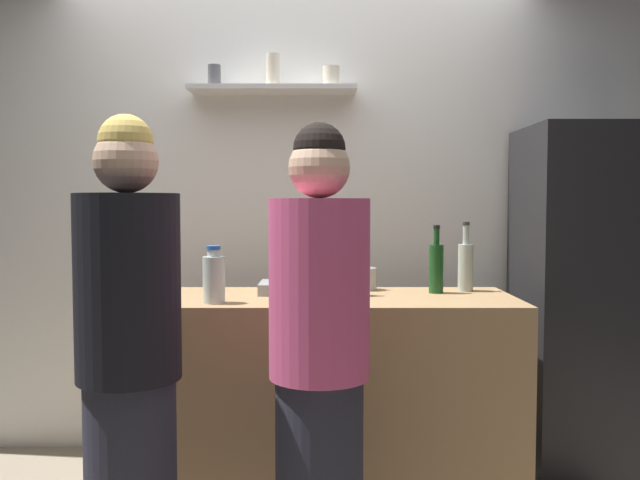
{
  "coord_description": "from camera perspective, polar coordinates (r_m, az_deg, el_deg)",
  "views": [
    {
      "loc": [
        0.12,
        -2.37,
        1.35
      ],
      "look_at": [
        0.11,
        0.53,
        1.18
      ],
      "focal_mm": 36.96,
      "sensor_mm": 36.0,
      "label": 1
    }
  ],
  "objects": [
    {
      "name": "back_wall_assembly",
      "position": [
        3.62,
        -1.8,
        2.52
      ],
      "size": [
        4.8,
        0.32,
        2.6
      ],
      "color": "white",
      "rests_on": "ground"
    },
    {
      "name": "refrigerator",
      "position": [
        3.51,
        22.2,
        -5.04
      ],
      "size": [
        0.62,
        0.63,
        1.72
      ],
      "color": "black",
      "rests_on": "ground"
    },
    {
      "name": "counter",
      "position": [
        3.02,
        0.0,
        -13.7
      ],
      "size": [
        1.74,
        0.64,
        0.93
      ],
      "primitive_type": "cube",
      "color": "#9E7A51",
      "rests_on": "ground"
    },
    {
      "name": "baking_pan",
      "position": [
        3.03,
        -1.86,
        -4.13
      ],
      "size": [
        0.34,
        0.24,
        0.05
      ],
      "primitive_type": "cube",
      "color": "gray",
      "rests_on": "counter"
    },
    {
      "name": "utensil_holder",
      "position": [
        3.14,
        4.05,
        -3.34
      ],
      "size": [
        0.11,
        0.11,
        0.22
      ],
      "color": "#B2B2B7",
      "rests_on": "counter"
    },
    {
      "name": "wine_bottle_amber_glass",
      "position": [
        2.94,
        2.4,
        -2.33
      ],
      "size": [
        0.07,
        0.07,
        0.33
      ],
      "color": "#472814",
      "rests_on": "counter"
    },
    {
      "name": "wine_bottle_green_glass",
      "position": [
        3.06,
        10.19,
        -2.29
      ],
      "size": [
        0.07,
        0.07,
        0.31
      ],
      "color": "#19471E",
      "rests_on": "counter"
    },
    {
      "name": "wine_bottle_pale_glass",
      "position": [
        3.16,
        12.65,
        -2.14
      ],
      "size": [
        0.07,
        0.07,
        0.32
      ],
      "color": "#B2BFB2",
      "rests_on": "counter"
    },
    {
      "name": "water_bottle_plastic",
      "position": [
        2.75,
        -9.02,
        -3.25
      ],
      "size": [
        0.09,
        0.09,
        0.24
      ],
      "color": "silver",
      "rests_on": "counter"
    },
    {
      "name": "person_pink_top",
      "position": [
        2.26,
        0.09,
        -10.92
      ],
      "size": [
        0.34,
        0.34,
        1.61
      ],
      "rotation": [
        0.0,
        0.0,
        0.11
      ],
      "color": "#262633",
      "rests_on": "ground"
    },
    {
      "name": "person_blonde",
      "position": [
        2.29,
        -16.03,
        -10.58
      ],
      "size": [
        0.34,
        0.34,
        1.63
      ],
      "rotation": [
        0.0,
        0.0,
        2.26
      ],
      "color": "#262633",
      "rests_on": "ground"
    }
  ]
}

